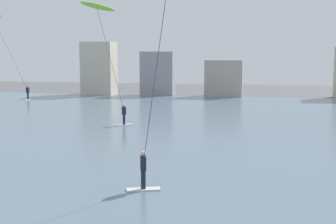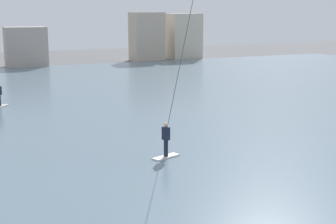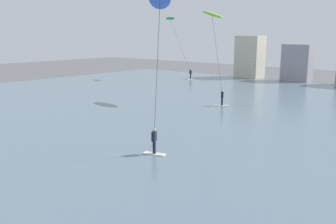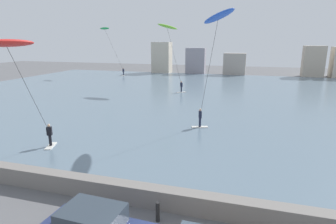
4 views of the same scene
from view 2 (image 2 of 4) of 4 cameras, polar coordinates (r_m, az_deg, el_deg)
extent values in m
cube|color=slate|center=(36.84, -6.87, 1.04)|extent=(84.00, 52.00, 0.10)
cube|color=#A89E93|center=(62.19, -15.89, 7.14)|extent=(4.76, 2.83, 4.73)
cube|color=#B7A893|center=(67.17, -2.44, 8.57)|extent=(4.09, 3.09, 6.37)
cube|color=beige|center=(70.01, 1.71, 8.62)|extent=(4.26, 3.82, 6.18)
cube|color=silver|center=(36.81, -18.62, 0.62)|extent=(1.35, 1.24, 0.06)
cube|color=silver|center=(23.05, -0.24, -5.13)|extent=(1.47, 0.87, 0.06)
cylinder|color=#191E33|center=(22.93, -0.24, -4.12)|extent=(0.20, 0.20, 0.78)
cube|color=#191E33|center=(22.76, -0.24, -2.45)|extent=(0.32, 0.39, 0.60)
sphere|color=beige|center=(22.66, -0.24, -1.44)|extent=(0.20, 0.20, 0.20)
cylinder|color=#333333|center=(22.04, 1.75, 7.25)|extent=(1.33, 0.86, 7.81)
camera|label=1|loc=(13.81, 55.20, 2.52)|focal=48.65mm
camera|label=3|loc=(24.47, 55.79, 7.92)|focal=39.56mm
camera|label=4|loc=(13.37, 79.36, 4.88)|focal=30.09mm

